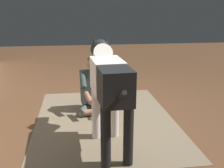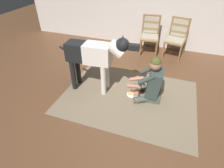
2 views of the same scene
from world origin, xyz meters
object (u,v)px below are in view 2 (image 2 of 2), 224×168
Objects in this scene: large_dog at (95,55)px; dining_chair_right_of_pair at (177,36)px; hot_dog_on_plate at (133,94)px; dining_chair_left_of_pair at (150,33)px; person_sitting_on_floor at (151,82)px.

dining_chair_right_of_pair is at bearing 56.62° from large_dog.
hot_dog_on_plate is at bearing -106.75° from dining_chair_right_of_pair.
large_dog is at bearing -176.05° from hot_dog_on_plate.
hot_dog_on_plate is at bearing 3.95° from large_dog.
dining_chair_left_of_pair and dining_chair_right_of_pair have the same top height.
hot_dog_on_plate is at bearing -87.70° from dining_chair_left_of_pair.
dining_chair_right_of_pair reaches higher than hot_dog_on_plate.
large_dog is at bearing -176.05° from person_sitting_on_floor.
dining_chair_right_of_pair is 2.15m from hot_dog_on_plate.
dining_chair_right_of_pair is at bearing -0.07° from dining_chair_left_of_pair.
hot_dog_on_plate is at bearing -176.05° from person_sitting_on_floor.
dining_chair_right_of_pair is 2.46m from large_dog.
large_dog reaches higher than hot_dog_on_plate.
dining_chair_right_of_pair is at bearing 73.25° from hot_dog_on_plate.
large_dog reaches higher than dining_chair_left_of_pair.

